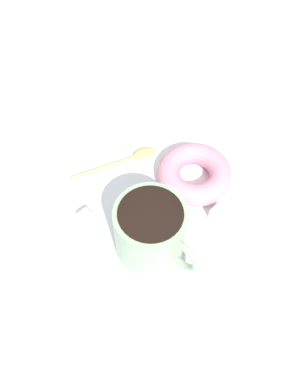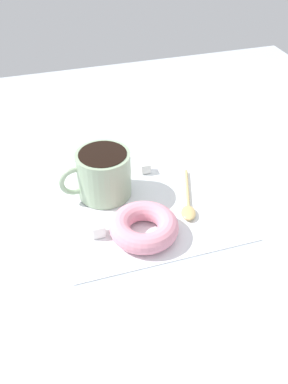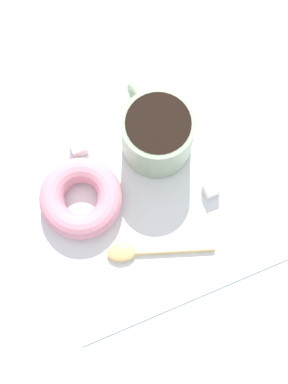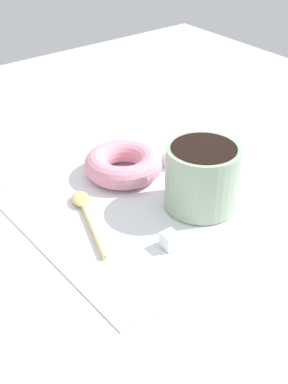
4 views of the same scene
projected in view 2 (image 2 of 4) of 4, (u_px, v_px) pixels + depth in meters
The scene contains 7 objects.
ground_plane at pixel (148, 204), 74.64cm from camera, with size 120.00×120.00×2.00cm, color #B2BCC6.
napkin at pixel (144, 202), 73.35cm from camera, with size 29.44×29.44×0.30cm, color white.
coffee_cup at pixel (103, 173), 72.36cm from camera, with size 12.40×9.22×8.20cm.
donut at pixel (144, 227), 65.92cm from camera, with size 10.77×10.77×3.23cm, color pink.
spoon at pixel (188, 205), 71.86cm from camera, with size 6.01×13.74×0.90cm.
sugar_cube at pixel (98, 230), 66.33cm from camera, with size 1.99×1.99×1.99cm, color white.
sugar_cube_extra at pixel (145, 167), 79.54cm from camera, with size 1.79×1.79×1.79cm, color white.
Camera 2 is at (-17.35, -54.23, 47.31)cm, focal length 40.00 mm.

